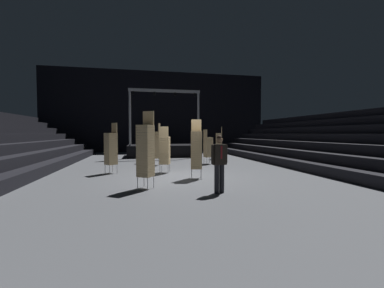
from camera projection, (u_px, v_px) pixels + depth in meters
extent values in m
cube|color=#515459|center=(184.00, 178.00, 10.46)|extent=(22.00, 30.00, 0.10)
cube|color=black|center=(159.00, 112.00, 24.97)|extent=(22.00, 0.30, 8.00)
cube|color=black|center=(33.00, 172.00, 10.20)|extent=(0.75, 24.00, 0.45)
cube|color=black|center=(12.00, 162.00, 10.03)|extent=(0.75, 24.00, 0.45)
cube|color=black|center=(300.00, 165.00, 12.65)|extent=(0.75, 24.00, 0.45)
cube|color=black|center=(313.00, 156.00, 12.78)|extent=(0.75, 24.00, 0.45)
cube|color=black|center=(326.00, 147.00, 12.91)|extent=(0.75, 24.00, 0.45)
cube|color=black|center=(338.00, 138.00, 13.04)|extent=(0.75, 24.00, 0.45)
cube|color=black|center=(351.00, 130.00, 13.17)|extent=(0.75, 24.00, 0.45)
cube|color=black|center=(363.00, 121.00, 13.31)|extent=(0.75, 24.00, 0.45)
cube|color=black|center=(375.00, 113.00, 13.44)|extent=(0.75, 24.00, 0.45)
cube|color=black|center=(164.00, 150.00, 20.06)|extent=(5.60, 3.26, 0.91)
cylinder|color=#9EA0A8|center=(130.00, 118.00, 18.10)|extent=(0.16, 0.16, 4.09)
cylinder|color=#9EA0A8|center=(198.00, 119.00, 19.12)|extent=(0.16, 0.16, 4.09)
cube|color=#9EA0A8|center=(165.00, 91.00, 18.52)|extent=(5.30, 0.20, 0.20)
cylinder|color=black|center=(133.00, 93.00, 18.07)|extent=(0.18, 0.18, 0.22)
cylinder|color=black|center=(154.00, 93.00, 18.38)|extent=(0.18, 0.18, 0.22)
cylinder|color=black|center=(175.00, 94.00, 18.68)|extent=(0.18, 0.18, 0.22)
cylinder|color=black|center=(195.00, 95.00, 18.99)|extent=(0.18, 0.18, 0.22)
cylinder|color=black|center=(222.00, 179.00, 7.63)|extent=(0.15, 0.15, 0.87)
cylinder|color=black|center=(217.00, 179.00, 7.55)|extent=(0.15, 0.15, 0.87)
cube|color=silver|center=(220.00, 155.00, 7.51)|extent=(0.20, 0.14, 0.62)
cube|color=black|center=(219.00, 155.00, 7.56)|extent=(0.44, 0.32, 0.62)
cube|color=maroon|center=(221.00, 152.00, 7.46)|extent=(0.06, 0.03, 0.39)
cylinder|color=black|center=(226.00, 154.00, 7.66)|extent=(0.12, 0.12, 0.57)
cylinder|color=black|center=(213.00, 154.00, 7.46)|extent=(0.12, 0.12, 0.57)
sphere|color=#936B4C|center=(219.00, 140.00, 7.54)|extent=(0.20, 0.20, 0.20)
sphere|color=black|center=(219.00, 138.00, 7.54)|extent=(0.17, 0.17, 0.17)
cylinder|color=#B2B5BA|center=(216.00, 156.00, 17.78)|extent=(0.02, 0.02, 0.40)
cylinder|color=#B2B5BA|center=(216.00, 156.00, 18.15)|extent=(0.02, 0.02, 0.40)
cylinder|color=#B2B5BA|center=(221.00, 156.00, 17.74)|extent=(0.02, 0.02, 0.40)
cylinder|color=#B2B5BA|center=(221.00, 156.00, 18.11)|extent=(0.02, 0.02, 0.40)
cube|color=tan|center=(219.00, 153.00, 17.94)|extent=(0.55, 0.55, 0.08)
cube|color=tan|center=(219.00, 151.00, 17.93)|extent=(0.55, 0.55, 0.08)
cube|color=tan|center=(219.00, 150.00, 17.93)|extent=(0.55, 0.55, 0.08)
cube|color=tan|center=(219.00, 149.00, 17.92)|extent=(0.55, 0.55, 0.08)
cube|color=tan|center=(219.00, 148.00, 17.92)|extent=(0.55, 0.55, 0.08)
cube|color=tan|center=(219.00, 147.00, 17.92)|extent=(0.55, 0.55, 0.08)
cube|color=tan|center=(219.00, 146.00, 17.91)|extent=(0.55, 0.55, 0.08)
cube|color=tan|center=(219.00, 144.00, 17.91)|extent=(0.55, 0.55, 0.08)
cube|color=tan|center=(219.00, 143.00, 17.91)|extent=(0.55, 0.55, 0.08)
cube|color=tan|center=(219.00, 142.00, 17.90)|extent=(0.55, 0.55, 0.08)
cube|color=tan|center=(219.00, 141.00, 17.90)|extent=(0.55, 0.55, 0.08)
cube|color=tan|center=(219.00, 140.00, 17.90)|extent=(0.55, 0.55, 0.08)
cube|color=tan|center=(219.00, 138.00, 17.89)|extent=(0.55, 0.55, 0.08)
cube|color=tan|center=(219.00, 137.00, 17.89)|extent=(0.55, 0.55, 0.08)
cube|color=tan|center=(219.00, 136.00, 17.88)|extent=(0.55, 0.55, 0.08)
cube|color=tan|center=(219.00, 135.00, 17.88)|extent=(0.55, 0.55, 0.08)
cube|color=tan|center=(219.00, 134.00, 17.88)|extent=(0.55, 0.55, 0.08)
cube|color=tan|center=(222.00, 130.00, 17.85)|extent=(0.17, 0.40, 0.46)
cylinder|color=#B2B5BA|center=(201.00, 174.00, 9.86)|extent=(0.02, 0.02, 0.40)
cylinder|color=#B2B5BA|center=(192.00, 174.00, 9.86)|extent=(0.02, 0.02, 0.40)
cylinder|color=#B2B5BA|center=(201.00, 173.00, 10.24)|extent=(0.02, 0.02, 0.40)
cylinder|color=#B2B5BA|center=(192.00, 173.00, 10.24)|extent=(0.02, 0.02, 0.40)
cube|color=tan|center=(196.00, 168.00, 10.04)|extent=(0.52, 0.52, 0.08)
cube|color=tan|center=(196.00, 166.00, 10.03)|extent=(0.52, 0.52, 0.08)
cube|color=tan|center=(196.00, 163.00, 10.03)|extent=(0.52, 0.52, 0.08)
cube|color=tan|center=(196.00, 161.00, 10.03)|extent=(0.52, 0.52, 0.08)
cube|color=tan|center=(196.00, 159.00, 10.02)|extent=(0.52, 0.52, 0.08)
cube|color=tan|center=(196.00, 157.00, 10.02)|extent=(0.52, 0.52, 0.08)
cube|color=tan|center=(196.00, 155.00, 10.02)|extent=(0.52, 0.52, 0.08)
cube|color=tan|center=(196.00, 153.00, 10.01)|extent=(0.52, 0.52, 0.08)
cube|color=tan|center=(196.00, 151.00, 10.01)|extent=(0.52, 0.52, 0.08)
cube|color=tan|center=(196.00, 149.00, 10.01)|extent=(0.52, 0.52, 0.08)
cube|color=tan|center=(196.00, 147.00, 10.00)|extent=(0.52, 0.52, 0.08)
cube|color=tan|center=(196.00, 144.00, 10.00)|extent=(0.52, 0.52, 0.08)
cube|color=tan|center=(196.00, 142.00, 10.00)|extent=(0.52, 0.52, 0.08)
cube|color=tan|center=(196.00, 140.00, 9.99)|extent=(0.52, 0.52, 0.08)
cube|color=tan|center=(196.00, 138.00, 9.99)|extent=(0.52, 0.52, 0.08)
cube|color=tan|center=(196.00, 136.00, 9.98)|extent=(0.52, 0.52, 0.08)
cube|color=tan|center=(196.00, 134.00, 9.98)|extent=(0.52, 0.52, 0.08)
cube|color=tan|center=(196.00, 132.00, 9.98)|extent=(0.52, 0.52, 0.08)
cube|color=tan|center=(196.00, 125.00, 10.16)|extent=(0.41, 0.13, 0.46)
cylinder|color=#B2B5BA|center=(152.00, 162.00, 14.06)|extent=(0.02, 0.02, 0.40)
cylinder|color=#B2B5BA|center=(153.00, 161.00, 14.44)|extent=(0.02, 0.02, 0.40)
cylinder|color=#B2B5BA|center=(159.00, 162.00, 14.04)|extent=(0.02, 0.02, 0.40)
cylinder|color=#B2B5BA|center=(160.00, 161.00, 14.42)|extent=(0.02, 0.02, 0.40)
cube|color=tan|center=(156.00, 158.00, 14.23)|extent=(0.53, 0.53, 0.08)
cube|color=tan|center=(156.00, 156.00, 14.22)|extent=(0.53, 0.53, 0.08)
cube|color=tan|center=(156.00, 155.00, 14.22)|extent=(0.53, 0.53, 0.08)
cube|color=tan|center=(156.00, 153.00, 14.22)|extent=(0.53, 0.53, 0.08)
cube|color=tan|center=(156.00, 152.00, 14.21)|extent=(0.53, 0.53, 0.08)
cube|color=tan|center=(156.00, 150.00, 14.21)|extent=(0.53, 0.53, 0.08)
cube|color=tan|center=(156.00, 149.00, 14.21)|extent=(0.53, 0.53, 0.08)
cube|color=tan|center=(156.00, 147.00, 14.20)|extent=(0.53, 0.53, 0.08)
cube|color=tan|center=(156.00, 146.00, 14.20)|extent=(0.53, 0.53, 0.08)
cube|color=tan|center=(156.00, 144.00, 14.19)|extent=(0.53, 0.53, 0.08)
cube|color=tan|center=(156.00, 143.00, 14.19)|extent=(0.53, 0.53, 0.08)
cube|color=tan|center=(156.00, 141.00, 14.19)|extent=(0.53, 0.53, 0.08)
cube|color=tan|center=(156.00, 140.00, 14.18)|extent=(0.53, 0.53, 0.08)
cube|color=tan|center=(156.00, 138.00, 14.18)|extent=(0.53, 0.53, 0.08)
cube|color=tan|center=(156.00, 137.00, 14.18)|extent=(0.53, 0.53, 0.08)
cube|color=tan|center=(156.00, 135.00, 14.17)|extent=(0.53, 0.53, 0.08)
cube|color=tan|center=(156.00, 134.00, 14.17)|extent=(0.53, 0.53, 0.08)
cube|color=tan|center=(156.00, 132.00, 14.17)|extent=(0.53, 0.53, 0.08)
cube|color=tan|center=(159.00, 127.00, 14.15)|extent=(0.15, 0.40, 0.46)
cylinder|color=#B2B5BA|center=(148.00, 184.00, 7.95)|extent=(0.02, 0.02, 0.40)
cylinder|color=#B2B5BA|center=(138.00, 183.00, 8.10)|extent=(0.02, 0.02, 0.40)
cylinder|color=#B2B5BA|center=(154.00, 182.00, 8.31)|extent=(0.02, 0.02, 0.40)
cylinder|color=#B2B5BA|center=(144.00, 181.00, 8.45)|extent=(0.02, 0.02, 0.40)
cube|color=tan|center=(146.00, 175.00, 8.19)|extent=(0.61, 0.61, 0.08)
cube|color=tan|center=(146.00, 173.00, 8.19)|extent=(0.61, 0.61, 0.08)
cube|color=tan|center=(146.00, 170.00, 8.18)|extent=(0.61, 0.61, 0.08)
cube|color=tan|center=(146.00, 168.00, 8.18)|extent=(0.61, 0.61, 0.08)
cube|color=tan|center=(146.00, 165.00, 8.18)|extent=(0.61, 0.61, 0.08)
cube|color=tan|center=(146.00, 162.00, 8.17)|extent=(0.61, 0.61, 0.08)
cube|color=tan|center=(146.00, 160.00, 8.17)|extent=(0.61, 0.61, 0.08)
cube|color=tan|center=(146.00, 157.00, 8.17)|extent=(0.61, 0.61, 0.08)
cube|color=tan|center=(146.00, 155.00, 8.16)|extent=(0.61, 0.61, 0.08)
cube|color=tan|center=(145.00, 152.00, 8.16)|extent=(0.61, 0.61, 0.08)
cube|color=tan|center=(145.00, 150.00, 8.16)|extent=(0.61, 0.61, 0.08)
cube|color=tan|center=(145.00, 147.00, 8.15)|extent=(0.61, 0.61, 0.08)
cube|color=tan|center=(145.00, 144.00, 8.15)|extent=(0.61, 0.61, 0.08)
cube|color=tan|center=(145.00, 142.00, 8.14)|extent=(0.61, 0.61, 0.08)
cube|color=tan|center=(145.00, 139.00, 8.14)|extent=(0.61, 0.61, 0.08)
cube|color=tan|center=(145.00, 137.00, 8.14)|extent=(0.61, 0.61, 0.08)
cube|color=tan|center=(145.00, 134.00, 8.13)|extent=(0.61, 0.61, 0.08)
cube|color=tan|center=(145.00, 131.00, 8.13)|extent=(0.61, 0.61, 0.08)
cube|color=tan|center=(145.00, 129.00, 8.13)|extent=(0.61, 0.61, 0.08)
cube|color=tan|center=(145.00, 126.00, 8.12)|extent=(0.61, 0.61, 0.08)
cube|color=tan|center=(148.00, 118.00, 8.29)|extent=(0.36, 0.27, 0.46)
cylinder|color=#B2B5BA|center=(153.00, 160.00, 15.40)|extent=(0.02, 0.02, 0.40)
cylinder|color=#B2B5BA|center=(147.00, 160.00, 15.44)|extent=(0.02, 0.02, 0.40)
cylinder|color=#B2B5BA|center=(155.00, 159.00, 15.78)|extent=(0.02, 0.02, 0.40)
cylinder|color=#B2B5BA|center=(149.00, 159.00, 15.82)|extent=(0.02, 0.02, 0.40)
cube|color=tan|center=(151.00, 155.00, 15.60)|extent=(0.55, 0.55, 0.08)
cube|color=tan|center=(151.00, 154.00, 15.59)|extent=(0.55, 0.55, 0.08)
cube|color=tan|center=(151.00, 153.00, 15.59)|extent=(0.55, 0.55, 0.08)
cube|color=tan|center=(151.00, 151.00, 15.59)|extent=(0.55, 0.55, 0.08)
cube|color=tan|center=(151.00, 150.00, 15.58)|extent=(0.55, 0.55, 0.08)
cube|color=tan|center=(151.00, 149.00, 15.58)|extent=(0.55, 0.55, 0.08)
cube|color=tan|center=(151.00, 147.00, 15.58)|extent=(0.55, 0.55, 0.08)
cube|color=tan|center=(151.00, 146.00, 15.57)|extent=(0.55, 0.55, 0.08)
cube|color=tan|center=(151.00, 145.00, 15.57)|extent=(0.55, 0.55, 0.08)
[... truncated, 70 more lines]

